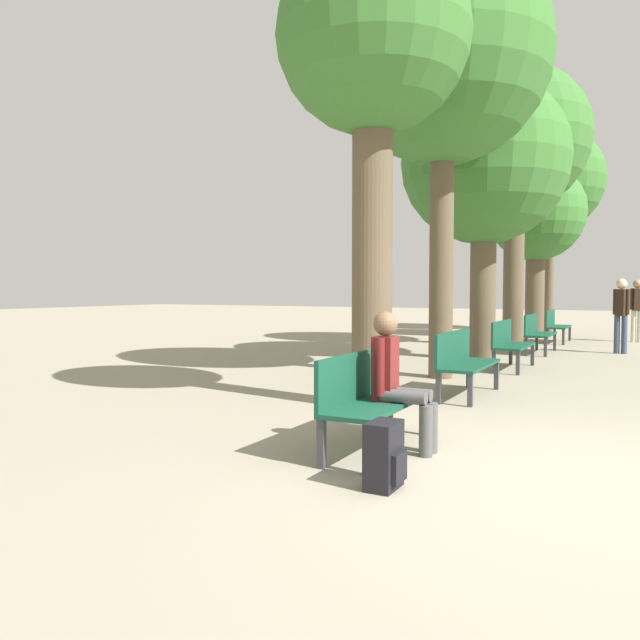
{
  "coord_description": "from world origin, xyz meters",
  "views": [
    {
      "loc": [
        0.38,
        -4.89,
        1.44
      ],
      "look_at": [
        -4.34,
        4.07,
        0.93
      ],
      "focal_mm": 35.0,
      "sensor_mm": 36.0,
      "label": 1
    }
  ],
  "objects_px": {
    "bench_row_4": "(555,324)",
    "tree_row_3": "(516,141)",
    "pedestrian_near": "(621,311)",
    "pedestrian_mid": "(637,306)",
    "tree_row_5": "(551,181)",
    "bench_row_0": "(370,394)",
    "bench_row_1": "(463,359)",
    "backpack": "(385,456)",
    "tree_row_2": "(484,163)",
    "bench_row_3": "(537,331)",
    "tree_row_4": "(536,215)",
    "bench_row_2": "(509,341)",
    "person_seated": "(397,377)",
    "tree_row_0": "(373,50)",
    "tree_row_1": "(443,59)"
  },
  "relations": [
    {
      "from": "tree_row_0",
      "to": "person_seated",
      "type": "distance_m",
      "value": 4.14
    },
    {
      "from": "bench_row_0",
      "to": "pedestrian_near",
      "type": "bearing_deg",
      "value": 80.71
    },
    {
      "from": "tree_row_3",
      "to": "pedestrian_mid",
      "type": "xyz_separation_m",
      "value": [
        2.7,
        2.96,
        -4.07
      ]
    },
    {
      "from": "person_seated",
      "to": "tree_row_0",
      "type": "bearing_deg",
      "value": 119.27
    },
    {
      "from": "bench_row_3",
      "to": "pedestrian_near",
      "type": "distance_m",
      "value": 1.88
    },
    {
      "from": "tree_row_0",
      "to": "person_seated",
      "type": "relative_size",
      "value": 4.51
    },
    {
      "from": "tree_row_1",
      "to": "tree_row_5",
      "type": "relative_size",
      "value": 1.0
    },
    {
      "from": "bench_row_4",
      "to": "tree_row_4",
      "type": "bearing_deg",
      "value": 117.12
    },
    {
      "from": "bench_row_0",
      "to": "bench_row_1",
      "type": "height_order",
      "value": "same"
    },
    {
      "from": "pedestrian_mid",
      "to": "pedestrian_near",
      "type": "bearing_deg",
      "value": -94.27
    },
    {
      "from": "bench_row_2",
      "to": "person_seated",
      "type": "bearing_deg",
      "value": -87.88
    },
    {
      "from": "tree_row_4",
      "to": "tree_row_5",
      "type": "height_order",
      "value": "tree_row_5"
    },
    {
      "from": "bench_row_1",
      "to": "tree_row_3",
      "type": "relative_size",
      "value": 0.23
    },
    {
      "from": "tree_row_5",
      "to": "pedestrian_mid",
      "type": "relative_size",
      "value": 4.03
    },
    {
      "from": "tree_row_5",
      "to": "backpack",
      "type": "height_order",
      "value": "tree_row_5"
    },
    {
      "from": "bench_row_2",
      "to": "pedestrian_mid",
      "type": "distance_m",
      "value": 7.69
    },
    {
      "from": "tree_row_1",
      "to": "bench_row_3",
      "type": "bearing_deg",
      "value": 80.85
    },
    {
      "from": "tree_row_1",
      "to": "tree_row_2",
      "type": "distance_m",
      "value": 3.08
    },
    {
      "from": "tree_row_4",
      "to": "pedestrian_near",
      "type": "bearing_deg",
      "value": -58.02
    },
    {
      "from": "bench_row_2",
      "to": "tree_row_5",
      "type": "distance_m",
      "value": 11.72
    },
    {
      "from": "backpack",
      "to": "tree_row_4",
      "type": "bearing_deg",
      "value": 94.93
    },
    {
      "from": "bench_row_4",
      "to": "tree_row_1",
      "type": "distance_m",
      "value": 9.16
    },
    {
      "from": "pedestrian_near",
      "to": "tree_row_1",
      "type": "bearing_deg",
      "value": -113.83
    },
    {
      "from": "bench_row_1",
      "to": "tree_row_4",
      "type": "height_order",
      "value": "tree_row_4"
    },
    {
      "from": "bench_row_2",
      "to": "bench_row_4",
      "type": "xyz_separation_m",
      "value": [
        0.0,
        6.29,
        0.0
      ]
    },
    {
      "from": "tree_row_0",
      "to": "tree_row_2",
      "type": "relative_size",
      "value": 0.99
    },
    {
      "from": "backpack",
      "to": "tree_row_5",
      "type": "bearing_deg",
      "value": 94.12
    },
    {
      "from": "tree_row_2",
      "to": "tree_row_5",
      "type": "relative_size",
      "value": 0.83
    },
    {
      "from": "bench_row_4",
      "to": "tree_row_3",
      "type": "bearing_deg",
      "value": -112.88
    },
    {
      "from": "tree_row_3",
      "to": "backpack",
      "type": "bearing_deg",
      "value": -83.69
    },
    {
      "from": "pedestrian_near",
      "to": "pedestrian_mid",
      "type": "bearing_deg",
      "value": 85.73
    },
    {
      "from": "tree_row_1",
      "to": "pedestrian_mid",
      "type": "height_order",
      "value": "tree_row_1"
    },
    {
      "from": "bench_row_4",
      "to": "tree_row_3",
      "type": "height_order",
      "value": "tree_row_3"
    },
    {
      "from": "bench_row_4",
      "to": "pedestrian_mid",
      "type": "relative_size",
      "value": 0.93
    },
    {
      "from": "tree_row_0",
      "to": "backpack",
      "type": "height_order",
      "value": "tree_row_0"
    },
    {
      "from": "bench_row_0",
      "to": "tree_row_0",
      "type": "relative_size",
      "value": 0.28
    },
    {
      "from": "tree_row_4",
      "to": "tree_row_2",
      "type": "bearing_deg",
      "value": -90.0
    },
    {
      "from": "bench_row_1",
      "to": "tree_row_4",
      "type": "distance_m",
      "value": 11.39
    },
    {
      "from": "bench_row_2",
      "to": "pedestrian_mid",
      "type": "bearing_deg",
      "value": 75.44
    },
    {
      "from": "bench_row_0",
      "to": "backpack",
      "type": "relative_size",
      "value": 3.23
    },
    {
      "from": "bench_row_4",
      "to": "pedestrian_mid",
      "type": "bearing_deg",
      "value": 30.53
    },
    {
      "from": "bench_row_4",
      "to": "tree_row_0",
      "type": "height_order",
      "value": "tree_row_0"
    },
    {
      "from": "tree_row_0",
      "to": "tree_row_5",
      "type": "xyz_separation_m",
      "value": [
        0.0,
        15.23,
        0.78
      ]
    },
    {
      "from": "bench_row_3",
      "to": "backpack",
      "type": "height_order",
      "value": "bench_row_3"
    },
    {
      "from": "bench_row_3",
      "to": "bench_row_4",
      "type": "relative_size",
      "value": 1.0
    },
    {
      "from": "bench_row_4",
      "to": "tree_row_0",
      "type": "relative_size",
      "value": 0.28
    },
    {
      "from": "tree_row_3",
      "to": "tree_row_5",
      "type": "height_order",
      "value": "tree_row_3"
    },
    {
      "from": "bench_row_0",
      "to": "backpack",
      "type": "bearing_deg",
      "value": -61.43
    },
    {
      "from": "tree_row_2",
      "to": "bench_row_3",
      "type": "bearing_deg",
      "value": 67.92
    },
    {
      "from": "tree_row_2",
      "to": "tree_row_5",
      "type": "xyz_separation_m",
      "value": [
        0.0,
        9.52,
        1.1
      ]
    }
  ]
}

